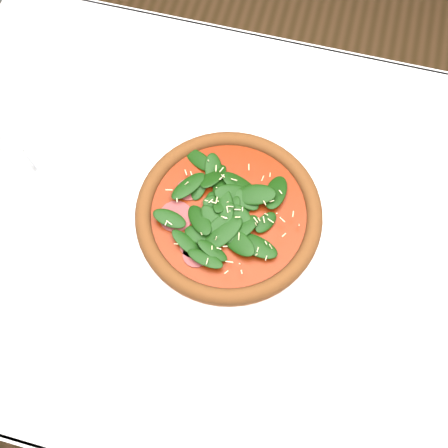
# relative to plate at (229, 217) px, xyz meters

# --- Properties ---
(ground) EXTENTS (6.00, 6.00, 0.00)m
(ground) POSITION_rel_plate_xyz_m (0.03, -0.01, -0.76)
(ground) COLOR brown
(ground) RESTS_ON ground
(dining_table) EXTENTS (1.21, 0.81, 0.75)m
(dining_table) POSITION_rel_plate_xyz_m (0.03, -0.01, -0.11)
(dining_table) COLOR white
(dining_table) RESTS_ON ground
(plate) EXTENTS (0.35, 0.35, 0.02)m
(plate) POSITION_rel_plate_xyz_m (0.00, 0.00, 0.00)
(plate) COLOR white
(plate) RESTS_ON dining_table
(pizza) EXTENTS (0.39, 0.39, 0.04)m
(pizza) POSITION_rel_plate_xyz_m (-0.00, 0.00, 0.02)
(pizza) COLOR #9F5726
(pizza) RESTS_ON plate
(wine_glass) EXTENTS (0.08, 0.08, 0.18)m
(wine_glass) POSITION_rel_plate_xyz_m (-0.34, 0.01, 0.12)
(wine_glass) COLOR silver
(wine_glass) RESTS_ON dining_table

